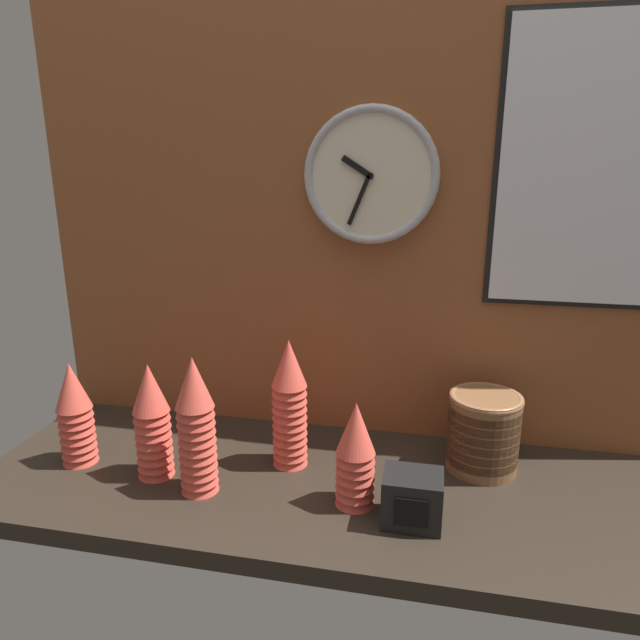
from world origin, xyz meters
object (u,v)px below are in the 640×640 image
at_px(bowl_stack_right, 483,431).
at_px(wall_clock, 371,176).
at_px(cup_stack_center, 289,403).
at_px(menu_board, 586,165).
at_px(napkin_dispenser, 412,498).
at_px(cup_stack_left, 152,421).
at_px(cup_stack_center_left, 196,426).
at_px(cup_stack_far_left, 75,413).
at_px(cup_stack_center_right, 356,454).

xyz_separation_m(bowl_stack_right, wall_clock, (-0.28, 0.12, 0.55)).
height_order(cup_stack_center, bowl_stack_right, cup_stack_center).
xyz_separation_m(menu_board, napkin_dispenser, (-0.32, -0.36, -0.62)).
distance_m(wall_clock, napkin_dispenser, 0.70).
bearing_deg(wall_clock, menu_board, 1.12).
distance_m(cup_stack_left, cup_stack_center_left, 0.13).
distance_m(cup_stack_far_left, bowl_stack_right, 0.92).
xyz_separation_m(cup_stack_left, cup_stack_center, (0.28, 0.11, 0.02)).
bearing_deg(menu_board, cup_stack_left, -161.15).
bearing_deg(cup_stack_center_right, napkin_dispenser, -17.50).
relative_size(cup_stack_center_left, cup_stack_center_right, 1.34).
distance_m(bowl_stack_right, wall_clock, 0.63).
relative_size(bowl_stack_right, napkin_dispenser, 1.57).
relative_size(cup_stack_left, napkin_dispenser, 2.30).
height_order(wall_clock, menu_board, menu_board).
bearing_deg(napkin_dispenser, bowl_stack_right, 58.10).
distance_m(cup_stack_far_left, cup_stack_center, 0.49).
distance_m(cup_stack_left, wall_clock, 0.73).
bearing_deg(cup_stack_center_right, cup_stack_far_left, 176.88).
xyz_separation_m(cup_stack_center_right, menu_board, (0.43, 0.32, 0.55)).
height_order(cup_stack_left, cup_stack_far_left, cup_stack_left).
bearing_deg(wall_clock, cup_stack_center, -128.66).
bearing_deg(wall_clock, cup_stack_left, -145.76).
bearing_deg(cup_stack_left, wall_clock, 34.24).
height_order(cup_stack_center_left, wall_clock, wall_clock).
xyz_separation_m(cup_stack_left, cup_stack_far_left, (-0.20, 0.02, -0.01)).
distance_m(cup_stack_center_right, menu_board, 0.77).
relative_size(cup_stack_center, wall_clock, 0.97).
bearing_deg(cup_stack_far_left, cup_stack_center, 10.70).
bearing_deg(bowl_stack_right, wall_clock, 157.37).
xyz_separation_m(cup_stack_left, cup_stack_center_left, (0.12, -0.04, 0.02)).
bearing_deg(cup_stack_left, menu_board, 18.85).
height_order(cup_stack_center, napkin_dispenser, cup_stack_center).
distance_m(cup_stack_center, napkin_dispenser, 0.34).
bearing_deg(napkin_dispenser, cup_stack_left, 174.29).
xyz_separation_m(cup_stack_center_left, wall_clock, (0.31, 0.33, 0.49)).
distance_m(cup_stack_center, bowl_stack_right, 0.44).
bearing_deg(cup_stack_center_left, cup_stack_left, 162.44).
distance_m(cup_stack_center_left, cup_stack_far_left, 0.33).
bearing_deg(cup_stack_center, bowl_stack_right, 9.11).
distance_m(cup_stack_center_right, napkin_dispenser, 0.14).
xyz_separation_m(cup_stack_left, menu_board, (0.88, 0.30, 0.54)).
xyz_separation_m(cup_stack_far_left, cup_stack_center_right, (0.65, -0.04, -0.01)).
distance_m(cup_stack_far_left, menu_board, 1.25).
height_order(menu_board, napkin_dispenser, menu_board).
relative_size(cup_stack_center_left, cup_stack_far_left, 1.24).
bearing_deg(napkin_dispenser, wall_clock, 111.37).
relative_size(menu_board, napkin_dispenser, 5.43).
relative_size(cup_stack_center_right, napkin_dispenser, 1.96).
height_order(cup_stack_left, menu_board, menu_board).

